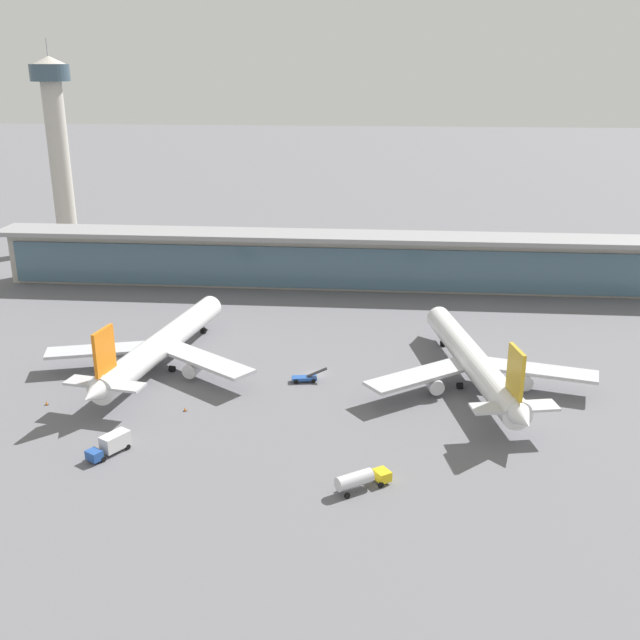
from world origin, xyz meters
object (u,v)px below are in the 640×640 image
at_px(airliner_centre_stand, 474,361).
at_px(control_tower, 57,138).
at_px(airliner_left_stand, 161,345).
at_px(safety_cone_bravo, 185,409).
at_px(service_truck_mid_apron_blue, 111,444).
at_px(service_truck_near_nose_blue, 305,378).
at_px(safety_cone_alpha, 47,403).
at_px(service_truck_under_wing_yellow, 361,479).

xyz_separation_m(airliner_centre_stand, control_tower, (-120.82, 98.83, 30.75)).
xyz_separation_m(airliner_left_stand, safety_cone_bravo, (9.64, -19.03, -4.53)).
xyz_separation_m(service_truck_mid_apron_blue, safety_cone_bravo, (7.57, 15.73, -1.37)).
bearing_deg(service_truck_near_nose_blue, safety_cone_alpha, -162.56).
bearing_deg(service_truck_under_wing_yellow, safety_cone_alpha, 158.18).
bearing_deg(service_truck_mid_apron_blue, service_truck_near_nose_blue, 47.80).
height_order(airliner_left_stand, safety_cone_alpha, airliner_left_stand).
distance_m(service_truck_under_wing_yellow, safety_cone_alpha, 61.74).
height_order(control_tower, safety_cone_alpha, control_tower).
xyz_separation_m(control_tower, safety_cone_bravo, (69.09, -114.67, -35.28)).
relative_size(airliner_centre_stand, service_truck_mid_apron_blue, 7.72).
relative_size(airliner_centre_stand, service_truck_under_wing_yellow, 6.88).
distance_m(service_truck_mid_apron_blue, control_tower, 148.13).
distance_m(safety_cone_alpha, safety_cone_bravo, 25.46).
relative_size(control_tower, safety_cone_alpha, 93.01).
xyz_separation_m(airliner_left_stand, control_tower, (-59.45, 95.65, 30.75)).
relative_size(airliner_left_stand, service_truck_under_wing_yellow, 6.90).
bearing_deg(safety_cone_bravo, control_tower, 121.07).
bearing_deg(airliner_left_stand, service_truck_under_wing_yellow, -45.13).
bearing_deg(safety_cone_bravo, airliner_centre_stand, 17.03).
relative_size(airliner_centre_stand, control_tower, 0.88).
bearing_deg(service_truck_under_wing_yellow, safety_cone_bravo, 144.58).
distance_m(service_truck_near_nose_blue, control_tower, 138.40).
bearing_deg(service_truck_near_nose_blue, service_truck_under_wing_yellow, -72.17).
height_order(airliner_centre_stand, service_truck_mid_apron_blue, airliner_centre_stand).
height_order(control_tower, safety_cone_bravo, control_tower).
bearing_deg(airliner_left_stand, control_tower, 121.86).
bearing_deg(safety_cone_alpha, airliner_centre_stand, 11.39).
distance_m(service_truck_mid_apron_blue, safety_cone_alpha, 24.06).
relative_size(airliner_left_stand, control_tower, 0.88).
bearing_deg(control_tower, airliner_left_stand, -58.14).
xyz_separation_m(airliner_left_stand, service_truck_mid_apron_blue, (2.08, -34.76, -3.15)).
xyz_separation_m(airliner_centre_stand, service_truck_under_wing_yellow, (-19.89, -38.50, -3.14)).
xyz_separation_m(airliner_centre_stand, service_truck_near_nose_blue, (-31.85, -1.31, -4.04)).
xyz_separation_m(service_truck_near_nose_blue, safety_cone_alpha, (-45.34, -14.24, -0.49)).
distance_m(airliner_left_stand, safety_cone_alpha, 24.93).
relative_size(service_truck_near_nose_blue, control_tower, 0.11).
bearing_deg(safety_cone_alpha, airliner_left_stand, 49.82).
height_order(service_truck_mid_apron_blue, safety_cone_bravo, service_truck_mid_apron_blue).
bearing_deg(safety_cone_bravo, service_truck_under_wing_yellow, -35.42).
bearing_deg(service_truck_near_nose_blue, service_truck_mid_apron_blue, -132.20).
height_order(service_truck_near_nose_blue, service_truck_mid_apron_blue, service_truck_mid_apron_blue).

